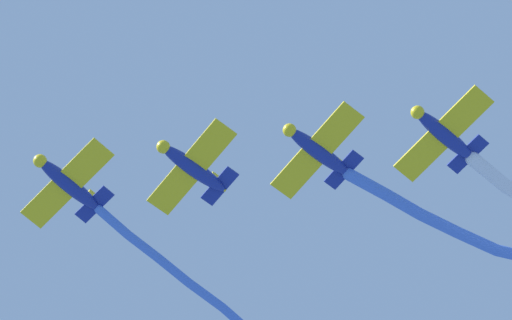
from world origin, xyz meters
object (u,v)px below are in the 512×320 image
Objects in this scene: airplane_lead at (68,183)px; airplane_left_wing at (192,167)px; airplane_right_wing at (317,151)px; airplane_slot at (443,134)px.

airplane_left_wing is (3.74, 7.21, 0.25)m from airplane_lead.
airplane_lead is 0.99× the size of airplane_right_wing.
airplane_slot is (3.76, 7.22, 0.25)m from airplane_right_wing.
airplane_lead is at bearing -47.99° from airplane_slot.
airplane_left_wing is at bearing -48.01° from airplane_slot.
airplane_slot is at bearing 128.28° from airplane_lead.
airplane_left_wing reaches higher than airplane_lead.
airplane_left_wing is 1.00× the size of airplane_right_wing.
airplane_lead is 0.99× the size of airplane_slot.
airplane_right_wing is (3.75, 7.22, 0.25)m from airplane_left_wing.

